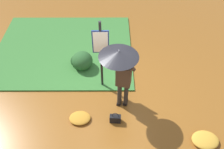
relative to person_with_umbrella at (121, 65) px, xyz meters
name	(u,v)px	position (x,y,z in m)	size (l,w,h in m)	color
ground_plane	(112,101)	(0.21, -0.13, -1.55)	(18.00, 18.00, 0.00)	brown
grass_verge	(64,49)	(1.93, -2.50, -1.53)	(4.80, 4.00, 0.05)	#387533
person_with_umbrella	(121,65)	(0.00, 0.00, 0.00)	(0.96, 0.96, 2.04)	#2D2823
info_sign_post	(101,49)	(0.51, -0.73, -0.11)	(0.44, 0.07, 2.30)	black
handbag	(115,119)	(0.13, 0.57, -1.42)	(0.31, 0.16, 0.37)	black
shrub_cluster	(81,61)	(1.21, -1.56, -1.27)	(0.74, 0.67, 0.60)	#285628
leaf_pile_near_person	(80,118)	(1.09, 0.50, -1.49)	(0.58, 0.46, 0.13)	#C68428
leaf_pile_by_bench	(205,140)	(-2.12, 1.18, -1.48)	(0.68, 0.54, 0.15)	gold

